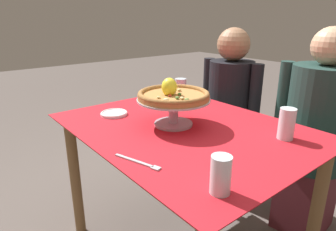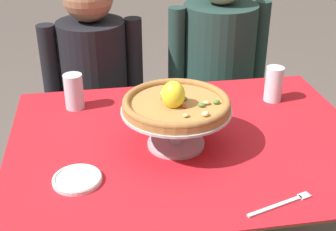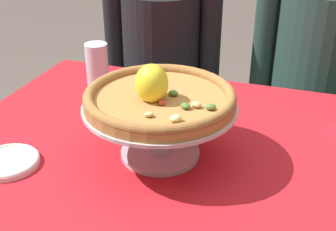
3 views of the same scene
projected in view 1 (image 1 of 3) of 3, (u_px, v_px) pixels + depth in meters
name	position (u px, v px, depth m)	size (l,w,h in m)	color
dining_table	(184.00, 148.00, 1.47)	(1.20, 0.92, 0.76)	olive
pizza_stand	(173.00, 108.00, 1.42)	(0.35, 0.35, 0.13)	#B7B7C1
pizza	(173.00, 94.00, 1.40)	(0.34, 0.34, 0.10)	#AD753D
water_glass_back_left	(180.00, 91.00, 1.87)	(0.07, 0.07, 0.14)	silver
water_glass_back_right	(286.00, 126.00, 1.27)	(0.07, 0.07, 0.14)	silver
water_glass_front_right	(221.00, 177.00, 0.88)	(0.06, 0.06, 0.12)	silver
side_plate	(114.00, 113.00, 1.59)	(0.14, 0.14, 0.02)	white
dinner_fork	(139.00, 163.00, 1.07)	(0.20, 0.08, 0.01)	#B7B7C1
diner_left	(228.00, 118.00, 2.13)	(0.46, 0.35, 1.20)	#1E3833
diner_right	(315.00, 139.00, 1.70)	(0.51, 0.39, 1.23)	maroon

